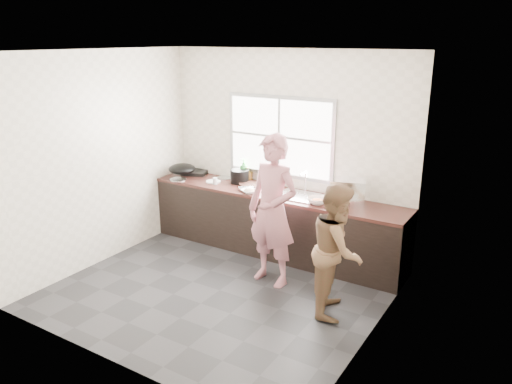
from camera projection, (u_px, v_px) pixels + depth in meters
The scene contains 30 objects.
floor at pixel (220, 291), 5.84m from camera, with size 3.60×3.20×0.01m, color #28282B.
ceiling at pixel (214, 50), 5.03m from camera, with size 3.60×3.20×0.01m, color silver.
wall_back at pixel (287, 152), 6.73m from camera, with size 3.60×0.01×2.70m, color silver.
wall_left at pixel (102, 159), 6.34m from camera, with size 0.01×3.20×2.70m, color beige.
wall_right at pixel (378, 208), 4.52m from camera, with size 0.01×3.20×2.70m, color silver.
wall_front at pixel (103, 225), 4.13m from camera, with size 3.60×0.01×2.70m, color beige.
cabinet at pixel (275, 224), 6.76m from camera, with size 3.60×0.62×0.82m, color black.
countertop at pixel (275, 194), 6.63m from camera, with size 3.60×0.64×0.04m, color #3B1D18.
sink at pixel (298, 196), 6.45m from camera, with size 0.55×0.45×0.02m, color silver.
faucet at pixel (306, 182), 6.57m from camera, with size 0.02×0.02×0.30m, color silver.
window_frame at pixel (280, 137), 6.71m from camera, with size 1.60×0.05×1.10m, color #9EA0A5.
window_glazing at pixel (279, 137), 6.69m from camera, with size 1.50×0.01×1.00m, color white.
woman at pixel (273, 215), 5.81m from camera, with size 0.62×0.41×1.69m, color #CA7985.
person_side at pixel (337, 250), 5.21m from camera, with size 0.69×0.54×1.42m, color brown.
cutting_board at pixel (252, 184), 6.91m from camera, with size 0.35×0.35×0.04m, color black.
cleaver at pixel (246, 187), 6.69m from camera, with size 0.20×0.10×0.01m, color #B1B3B8.
bowl_mince at pixel (249, 191), 6.58m from camera, with size 0.20×0.20×0.05m, color white.
bowl_crabs at pixel (317, 201), 6.16m from camera, with size 0.20×0.20×0.06m, color white.
bowl_held at pixel (318, 198), 6.29m from camera, with size 0.17×0.17×0.05m, color white.
black_pot at pixel (240, 176), 7.03m from camera, with size 0.26×0.26×0.19m, color black.
plate_food at pixel (213, 181), 7.08m from camera, with size 0.21×0.21×0.02m, color white.
bottle_green at pixel (244, 170), 7.08m from camera, with size 0.13×0.13×0.33m, color #2D8A38.
bottle_brown_tall at pixel (248, 175), 7.07m from camera, with size 0.09×0.09×0.19m, color #3F290F.
bottle_brown_short at pixel (242, 175), 7.13m from camera, with size 0.13×0.13×0.17m, color #422910.
glass_jar at pixel (215, 181), 6.97m from camera, with size 0.07×0.07×0.09m, color silver.
burner at pixel (196, 172), 7.51m from camera, with size 0.35×0.35×0.05m, color black.
wok at pixel (182, 169), 7.26m from camera, with size 0.39×0.39×0.15m, color black.
dish_rack at pixel (347, 192), 6.12m from camera, with size 0.42×0.29×0.31m, color white.
pot_lid_left at pixel (178, 179), 7.20m from camera, with size 0.24×0.24×0.01m, color silver.
pot_lid_right at pixel (225, 178), 7.29m from camera, with size 0.24×0.24×0.01m, color #B6B7BD.
Camera 1 is at (3.11, -4.22, 2.84)m, focal length 35.00 mm.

